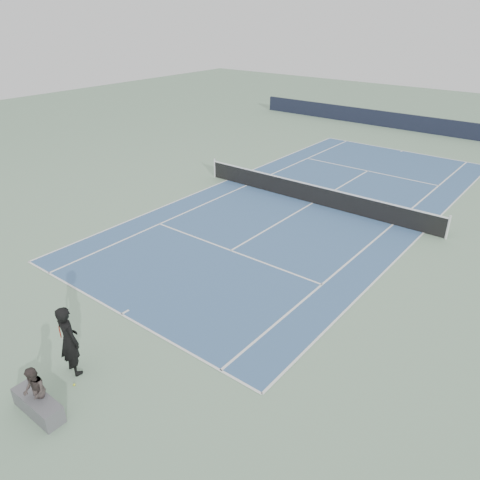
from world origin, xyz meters
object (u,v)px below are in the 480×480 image
Objects in this scene: tennis_net at (313,194)px; tennis_player at (69,340)px; spectator_bench at (36,398)px; tennis_ball at (74,385)px.

tennis_player is (1.05, -14.28, 0.52)m from tennis_net.
spectator_bench is at bearing -66.59° from tennis_player.
tennis_player reaches higher than spectator_bench.
tennis_net is 203.50× the size of tennis_ball.
tennis_ball is at bearing 97.25° from spectator_bench.
tennis_ball is at bearing -36.32° from tennis_player.
tennis_player is 32.17× the size of tennis_ball.
tennis_net is at bearing 94.19° from tennis_player.
tennis_ball is 0.04× the size of spectator_bench.
spectator_bench reaches higher than tennis_net.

